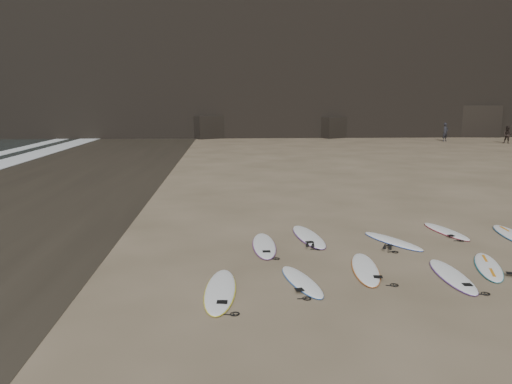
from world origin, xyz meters
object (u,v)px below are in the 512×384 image
surfboard_6 (309,236)px  surfboard_3 (452,275)px  person_a (445,132)px  surfboard_5 (264,245)px  surfboard_7 (393,241)px  surfboard_0 (220,290)px  surfboard_8 (446,231)px  surfboard_2 (365,268)px  surfboard_1 (302,281)px  surfboard_4 (488,266)px  person_b (508,135)px

surfboard_6 → surfboard_3: bearing=-59.2°
surfboard_3 → person_a: (17.21, 39.23, 0.90)m
surfboard_5 → surfboard_7: surfboard_5 is taller
surfboard_0 → surfboard_8: size_ratio=1.19×
surfboard_3 → surfboard_2: bearing=164.8°
surfboard_1 → surfboard_8: (5.29, 4.17, 0.00)m
surfboard_8 → surfboard_5: bearing=-179.1°
surfboard_2 → surfboard_6: bearing=115.6°
surfboard_0 → surfboard_7: (5.10, 3.64, -0.01)m
surfboard_1 → surfboard_4: (4.87, 0.74, 0.00)m
surfboard_7 → person_a: (17.64, 36.19, 0.90)m
surfboard_4 → person_b: bearing=78.9°
person_a → surfboard_2: bearing=-146.1°
surfboard_5 → surfboard_6: 1.67m
surfboard_2 → surfboard_4: surfboard_2 is taller
surfboard_7 → surfboard_8: surfboard_7 is taller
surfboard_1 → surfboard_7: (3.22, 3.17, 0.00)m
surfboard_1 → surfboard_7: 4.52m
surfboard_5 → surfboard_7: (3.87, 0.23, -0.01)m
surfboard_1 → surfboard_3: size_ratio=0.89×
person_a → surfboard_6: bearing=-149.2°
surfboard_0 → surfboard_5: size_ratio=1.03×
surfboard_7 → surfboard_0: bearing=-170.5°
surfboard_2 → surfboard_6: surfboard_6 is taller
surfboard_6 → surfboard_7: (2.43, -0.62, -0.01)m
surfboard_6 → surfboard_8: 4.52m
surfboard_6 → person_a: (20.07, 35.57, 0.90)m
surfboard_1 → surfboard_5: 3.01m
surfboard_1 → surfboard_5: (-0.65, 2.94, 0.01)m
surfboard_2 → surfboard_7: size_ratio=1.08×
surfboard_4 → surfboard_7: same height
surfboard_2 → person_b: size_ratio=1.50×
surfboard_2 → surfboard_4: bearing=8.2°
surfboard_7 → surfboard_1: bearing=-161.5°
surfboard_3 → surfboard_6: 4.64m
surfboard_0 → surfboard_2: 3.80m
surfboard_5 → surfboard_2: bearing=-42.0°
surfboard_1 → surfboard_7: size_ratio=0.95×
surfboard_0 → surfboard_8: (7.17, 4.64, -0.01)m
surfboard_2 → surfboard_8: 4.94m
surfboard_3 → person_b: (22.14, 36.28, 0.80)m
surfboard_7 → person_b: (22.57, 33.25, 0.80)m
person_a → person_b: bearing=-60.6°
surfboard_5 → surfboard_1: bearing=-77.0°
surfboard_1 → surfboard_5: size_ratio=0.84×
surfboard_6 → person_b: person_b is taller
surfboard_8 → person_a: person_a is taller
person_a → person_b: (4.93, -2.95, -0.10)m
surfboard_3 → surfboard_4: size_ratio=1.06×
surfboard_0 → surfboard_6: (2.67, 4.26, 0.00)m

